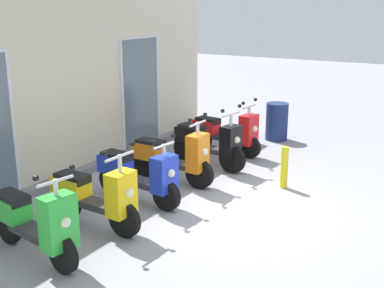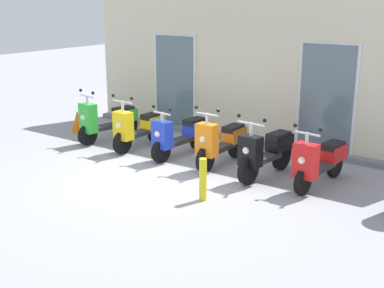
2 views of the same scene
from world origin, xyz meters
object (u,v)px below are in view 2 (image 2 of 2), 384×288
Objects in this scene: curb_bollard at (203,180)px; scooter_blue at (180,135)px; scooter_black at (266,151)px; scooter_red at (320,160)px; scooter_orange at (221,141)px; traffic_cone at (78,121)px; scooter_yellow at (139,127)px; scooter_green at (107,120)px.

scooter_blue is at bearing 135.40° from curb_bollard.
scooter_red is (0.96, 0.13, -0.03)m from scooter_black.
scooter_orange is 3.08× the size of traffic_cone.
scooter_yellow is 2.17m from traffic_cone.
curb_bollard is at bearing -66.40° from scooter_orange.
curb_bollard is at bearing -126.17° from scooter_red.
scooter_black is at bearing -2.71° from traffic_cone.
scooter_orange is (3.01, 0.03, -0.01)m from scooter_green.
traffic_cone is at bearing 178.32° from scooter_orange.
scooter_blue reaches higher than curb_bollard.
curb_bollard is at bearing -23.99° from scooter_green.
traffic_cone is (-1.15, 0.15, -0.22)m from scooter_green.
scooter_orange reaches higher than curb_bollard.
scooter_yellow is 4.01m from scooter_red.
scooter_orange is at bearing -1.68° from traffic_cone.
curb_bollard is 5.23m from traffic_cone.
scooter_yellow is (1.00, -0.05, -0.01)m from scooter_green.
scooter_blue is at bearing 3.97° from scooter_yellow.
scooter_green is 1.00m from scooter_yellow.
scooter_green is 1.18m from traffic_cone.
traffic_cone is (-4.16, 0.12, -0.20)m from scooter_orange.
traffic_cone is (-3.19, 0.14, -0.19)m from scooter_blue.
scooter_black is (3.04, -0.04, 0.01)m from scooter_yellow.
scooter_blue is 0.99× the size of scooter_orange.
scooter_green is 3.06× the size of traffic_cone.
traffic_cone is (-5.19, 0.25, -0.22)m from scooter_black.
traffic_cone is at bearing 159.59° from curb_bollard.
scooter_red is (2.00, 0.01, -0.01)m from scooter_orange.
scooter_yellow is 2.96× the size of traffic_cone.
scooter_blue is at bearing -179.55° from scooter_red.
scooter_green is at bearing -179.48° from scooter_blue.
scooter_green reaches higher than scooter_red.
scooter_red reaches higher than traffic_cone.
curb_bollard is at bearing -30.39° from scooter_yellow.
scooter_orange is 2.29× the size of curb_bollard.
scooter_blue is (2.04, 0.02, -0.03)m from scooter_green.
scooter_green is at bearing 178.69° from scooter_black.
scooter_orange is (0.97, 0.01, 0.02)m from scooter_blue.
scooter_red is at bearing 53.83° from curb_bollard.
curb_bollard is at bearing -20.41° from traffic_cone.
scooter_blue is 1.01× the size of scooter_black.
curb_bollard is (1.71, -1.69, -0.10)m from scooter_blue.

